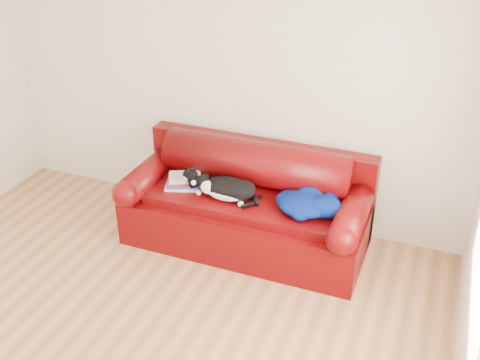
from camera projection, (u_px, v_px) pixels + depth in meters
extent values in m
plane|color=olive|center=(117.00, 342.00, 4.01)|extent=(4.50, 4.50, 0.00)
cube|color=beige|center=(224.00, 82.00, 5.01)|extent=(4.50, 0.02, 2.60)
cube|color=#3B0204|center=(246.00, 222.00, 4.99)|extent=(2.10, 0.90, 0.42)
cube|color=#3B0204|center=(244.00, 202.00, 4.84)|extent=(1.66, 0.62, 0.10)
cylinder|color=black|center=(138.00, 237.00, 5.11)|extent=(0.06, 0.06, 0.05)
cylinder|color=black|center=(339.00, 286.00, 4.51)|extent=(0.06, 0.06, 0.05)
cylinder|color=black|center=(172.00, 202.00, 5.65)|extent=(0.06, 0.06, 0.05)
cylinder|color=black|center=(355.00, 241.00, 5.05)|extent=(0.06, 0.06, 0.05)
cube|color=#3B0204|center=(260.00, 183.00, 5.18)|extent=(2.10, 0.18, 0.85)
cylinder|color=#3B0204|center=(257.00, 163.00, 4.97)|extent=(1.70, 0.40, 0.40)
cylinder|color=#3B0204|center=(152.00, 171.00, 5.13)|extent=(0.24, 0.88, 0.24)
sphere|color=#3B0204|center=(126.00, 194.00, 4.77)|extent=(0.24, 0.24, 0.24)
cylinder|color=#3B0204|center=(354.00, 211.00, 4.53)|extent=(0.24, 0.88, 0.24)
sphere|color=#3B0204|center=(342.00, 240.00, 4.18)|extent=(0.24, 0.24, 0.24)
cube|color=silver|center=(184.00, 184.00, 4.98)|extent=(0.36, 0.31, 0.02)
cube|color=white|center=(184.00, 184.00, 4.98)|extent=(0.34, 0.30, 0.02)
cube|color=#223AB9|center=(184.00, 182.00, 4.96)|extent=(0.36, 0.32, 0.02)
cube|color=white|center=(184.00, 182.00, 4.96)|extent=(0.34, 0.30, 0.02)
cube|color=#A32312|center=(184.00, 180.00, 4.95)|extent=(0.35, 0.32, 0.02)
cube|color=white|center=(184.00, 180.00, 4.95)|extent=(0.33, 0.30, 0.02)
cube|color=#B6B9BC|center=(184.00, 177.00, 4.94)|extent=(0.34, 0.32, 0.02)
cube|color=white|center=(184.00, 177.00, 4.94)|extent=(0.33, 0.30, 0.02)
ellipsoid|color=black|center=(229.00, 188.00, 4.75)|extent=(0.48, 0.31, 0.19)
ellipsoid|color=white|center=(225.00, 195.00, 4.72)|extent=(0.33, 0.18, 0.12)
ellipsoid|color=white|center=(208.00, 187.00, 4.76)|extent=(0.14, 0.13, 0.12)
ellipsoid|color=black|center=(245.00, 191.00, 4.74)|extent=(0.21, 0.21, 0.16)
ellipsoid|color=black|center=(195.00, 179.00, 4.78)|extent=(0.15, 0.14, 0.12)
ellipsoid|color=white|center=(192.00, 182.00, 4.76)|extent=(0.07, 0.06, 0.05)
sphere|color=#BF7272|center=(190.00, 181.00, 4.76)|extent=(0.02, 0.02, 0.02)
cone|color=black|center=(196.00, 175.00, 4.73)|extent=(0.06, 0.05, 0.06)
cone|color=black|center=(198.00, 171.00, 4.78)|extent=(0.06, 0.05, 0.06)
cylinder|color=black|center=(256.00, 199.00, 4.72)|extent=(0.12, 0.15, 0.04)
sphere|color=white|center=(203.00, 196.00, 4.79)|extent=(0.04, 0.04, 0.04)
sphere|color=white|center=(241.00, 204.00, 4.67)|extent=(0.04, 0.04, 0.04)
ellipsoid|color=#020A4C|center=(306.00, 203.00, 4.58)|extent=(0.55, 0.52, 0.15)
ellipsoid|color=#020A4C|center=(325.00, 206.00, 4.52)|extent=(0.33, 0.31, 0.17)
ellipsoid|color=#020A4C|center=(292.00, 200.00, 4.66)|extent=(0.35, 0.38, 0.11)
ellipsoid|color=#020A4C|center=(310.00, 194.00, 4.69)|extent=(0.27, 0.24, 0.17)
ellipsoid|color=#020A4C|center=(301.00, 212.00, 4.49)|extent=(0.22, 0.23, 0.11)
ellipsoid|color=silver|center=(316.00, 206.00, 4.49)|extent=(0.21, 0.13, 0.05)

